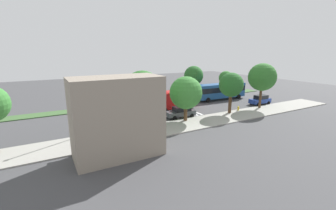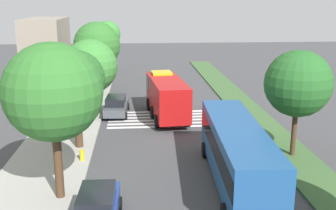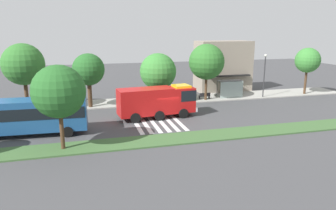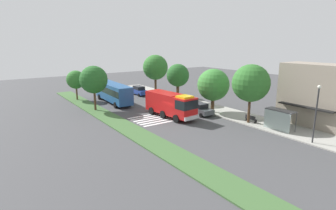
{
  "view_description": "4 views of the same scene",
  "coord_description": "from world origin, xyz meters",
  "views": [
    {
      "loc": [
        19.18,
        34.48,
        10.32
      ],
      "look_at": [
        0.61,
        1.31,
        1.34
      ],
      "focal_mm": 24.61,
      "sensor_mm": 36.0,
      "label": 1
    },
    {
      "loc": [
        -35.17,
        2.77,
        10.18
      ],
      "look_at": [
        -1.6,
        0.16,
        1.28
      ],
      "focal_mm": 43.29,
      "sensor_mm": 36.0,
      "label": 2
    },
    {
      "loc": [
        -8.84,
        -33.41,
        9.76
      ],
      "look_at": [
        0.5,
        1.0,
        1.18
      ],
      "focal_mm": 33.76,
      "sensor_mm": 36.0,
      "label": 3
    },
    {
      "loc": [
        29.83,
        -21.68,
        10.58
      ],
      "look_at": [
        -1.33,
        0.02,
        1.74
      ],
      "focal_mm": 28.91,
      "sensor_mm": 36.0,
      "label": 4
    }
  ],
  "objects": [
    {
      "name": "sidewalk_tree_far_east",
      "position": [
        23.76,
        6.89,
        5.22
      ],
      "size": [
        3.7,
        3.7,
        6.96
      ],
      "color": "#47301E",
      "rests_on": "sidewalk"
    },
    {
      "name": "fire_hydrant",
      "position": [
        -10.68,
        6.39,
        0.49
      ],
      "size": [
        0.28,
        0.28,
        0.7
      ],
      "primitive_type": "cylinder",
      "color": "gold",
      "rests_on": "sidewalk"
    },
    {
      "name": "fire_truck",
      "position": [
        -0.76,
        0.25,
        1.98
      ],
      "size": [
        9.01,
        3.46,
        3.57
      ],
      "rotation": [
        0.0,
        0.0,
        0.09
      ],
      "color": "#B71414",
      "rests_on": "ground_plane"
    },
    {
      "name": "sidewalk_tree_center",
      "position": [
        0.74,
        6.89,
        4.32
      ],
      "size": [
        4.8,
        4.8,
        6.6
      ],
      "color": "#513823",
      "rests_on": "sidewalk"
    },
    {
      "name": "parked_car_mid",
      "position": [
        0.16,
        4.69,
        0.88
      ],
      "size": [
        4.81,
        2.28,
        1.71
      ],
      "rotation": [
        0.0,
        0.0,
        -0.05
      ],
      "color": "#474C51",
      "rests_on": "ground_plane"
    },
    {
      "name": "street_lamp",
      "position": [
        16.34,
        6.49,
        3.79
      ],
      "size": [
        0.36,
        0.36,
        6.19
      ],
      "color": "#2D2D30",
      "rests_on": "sidewalk"
    },
    {
      "name": "sidewalk_tree_far_west",
      "position": [
        -15.54,
        6.89,
        5.73
      ],
      "size": [
        4.91,
        4.91,
        8.07
      ],
      "color": "#47301E",
      "rests_on": "sidewalk"
    },
    {
      "name": "storefront_building",
      "position": [
        12.94,
        13.21,
        3.98
      ],
      "size": [
        8.55,
        5.07,
        7.97
      ],
      "color": "gray",
      "rests_on": "ground_plane"
    },
    {
      "name": "transit_bus",
      "position": [
        -14.54,
        -2.65,
        2.05
      ],
      "size": [
        11.78,
        3.28,
        3.44
      ],
      "rotation": [
        0.0,
        0.0,
        3.09
      ],
      "color": "navy",
      "rests_on": "ground_plane"
    },
    {
      "name": "sidewalk_tree_west",
      "position": [
        -8.14,
        6.89,
        4.85
      ],
      "size": [
        3.99,
        3.99,
        6.76
      ],
      "color": "#47301E",
      "rests_on": "sidewalk"
    },
    {
      "name": "bench_near_shelter",
      "position": [
        7.6,
        7.37,
        0.59
      ],
      "size": [
        1.6,
        0.5,
        0.9
      ],
      "color": "black",
      "rests_on": "sidewalk"
    },
    {
      "name": "ground_plane",
      "position": [
        0.0,
        0.0,
        0.0
      ],
      "size": [
        120.0,
        120.0,
        0.0
      ],
      "primitive_type": "plane",
      "color": "#424244"
    },
    {
      "name": "crosswalk",
      "position": [
        -1.44,
        0.0,
        0.01
      ],
      "size": [
        4.95,
        10.59,
        0.01
      ],
      "color": "silver",
      "rests_on": "ground_plane"
    },
    {
      "name": "sidewalk",
      "position": [
        0.0,
        8.48,
        0.07
      ],
      "size": [
        60.0,
        5.19,
        0.14
      ],
      "primitive_type": "cube",
      "color": "#9E9B93",
      "rests_on": "ground_plane"
    },
    {
      "name": "median_strip",
      "position": [
        0.0,
        -7.39,
        0.07
      ],
      "size": [
        60.0,
        3.0,
        0.14
      ],
      "primitive_type": "cube",
      "color": "#3D6033",
      "rests_on": "ground_plane"
    },
    {
      "name": "bus_stop_shelter",
      "position": [
        11.6,
        7.37,
        1.89
      ],
      "size": [
        3.5,
        1.4,
        2.46
      ],
      "color": "#4C4C51",
      "rests_on": "sidewalk"
    },
    {
      "name": "median_tree_west",
      "position": [
        -10.78,
        -7.39,
        4.94
      ],
      "size": [
        4.28,
        4.28,
        6.95
      ],
      "color": "#47301E",
      "rests_on": "median_strip"
    },
    {
      "name": "sidewalk_tree_east",
      "position": [
        7.56,
        6.89,
        5.42
      ],
      "size": [
        4.87,
        4.87,
        7.73
      ],
      "color": "#47301E",
      "rests_on": "sidewalk"
    }
  ]
}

